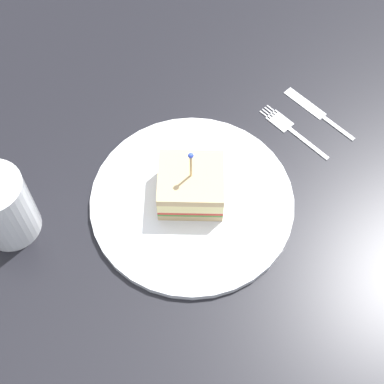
{
  "coord_description": "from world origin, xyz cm",
  "views": [
    {
      "loc": [
        7.38,
        36.66,
        67.68
      ],
      "look_at": [
        0.0,
        0.0,
        3.02
      ],
      "focal_mm": 54.54,
      "sensor_mm": 36.0,
      "label": 1
    }
  ],
  "objects_px": {
    "fork": "(288,127)",
    "sandwich_half_center": "(189,186)",
    "drink_glass": "(3,208)",
    "plate": "(192,202)",
    "knife": "(316,111)"
  },
  "relations": [
    {
      "from": "fork",
      "to": "sandwich_half_center",
      "type": "bearing_deg",
      "value": 28.53
    },
    {
      "from": "drink_glass",
      "to": "fork",
      "type": "relative_size",
      "value": 0.93
    },
    {
      "from": "plate",
      "to": "sandwich_half_center",
      "type": "relative_size",
      "value": 2.74
    },
    {
      "from": "sandwich_half_center",
      "to": "knife",
      "type": "bearing_deg",
      "value": -152.89
    },
    {
      "from": "plate",
      "to": "sandwich_half_center",
      "type": "distance_m",
      "value": 0.03
    },
    {
      "from": "sandwich_half_center",
      "to": "drink_glass",
      "type": "bearing_deg",
      "value": -1.6
    },
    {
      "from": "sandwich_half_center",
      "to": "drink_glass",
      "type": "distance_m",
      "value": 0.23
    },
    {
      "from": "drink_glass",
      "to": "plate",
      "type": "bearing_deg",
      "value": 176.67
    },
    {
      "from": "sandwich_half_center",
      "to": "fork",
      "type": "xyz_separation_m",
      "value": [
        -0.16,
        -0.09,
        -0.03
      ]
    },
    {
      "from": "plate",
      "to": "fork",
      "type": "xyz_separation_m",
      "value": [
        -0.16,
        -0.1,
        -0.0
      ]
    },
    {
      "from": "knife",
      "to": "drink_glass",
      "type": "bearing_deg",
      "value": 12.86
    },
    {
      "from": "sandwich_half_center",
      "to": "fork",
      "type": "bearing_deg",
      "value": -151.47
    },
    {
      "from": "sandwich_half_center",
      "to": "fork",
      "type": "relative_size",
      "value": 0.89
    },
    {
      "from": "sandwich_half_center",
      "to": "knife",
      "type": "height_order",
      "value": "sandwich_half_center"
    },
    {
      "from": "drink_glass",
      "to": "knife",
      "type": "distance_m",
      "value": 0.46
    }
  ]
}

